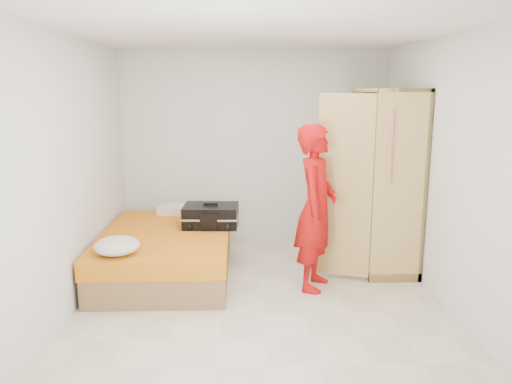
{
  "coord_description": "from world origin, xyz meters",
  "views": [
    {
      "loc": [
        -0.2,
        -4.82,
        2.11
      ],
      "look_at": [
        -0.03,
        0.45,
        1.0
      ],
      "focal_mm": 35.0,
      "sensor_mm": 36.0,
      "label": 1
    }
  ],
  "objects_px": {
    "wardrobe": "(381,184)",
    "round_cushion": "(117,246)",
    "suitcase": "(211,216)",
    "person": "(316,208)",
    "bed": "(167,253)"
  },
  "relations": [
    {
      "from": "bed",
      "to": "suitcase",
      "type": "bearing_deg",
      "value": 24.39
    },
    {
      "from": "bed",
      "to": "person",
      "type": "distance_m",
      "value": 1.81
    },
    {
      "from": "wardrobe",
      "to": "round_cushion",
      "type": "distance_m",
      "value": 3.05
    },
    {
      "from": "suitcase",
      "to": "round_cushion",
      "type": "xyz_separation_m",
      "value": [
        -0.87,
        -0.99,
        -0.04
      ]
    },
    {
      "from": "person",
      "to": "suitcase",
      "type": "relative_size",
      "value": 2.59
    },
    {
      "from": "wardrobe",
      "to": "suitcase",
      "type": "distance_m",
      "value": 2.04
    },
    {
      "from": "person",
      "to": "round_cushion",
      "type": "relative_size",
      "value": 3.93
    },
    {
      "from": "bed",
      "to": "suitcase",
      "type": "xyz_separation_m",
      "value": [
        0.5,
        0.23,
        0.37
      ]
    },
    {
      "from": "wardrobe",
      "to": "suitcase",
      "type": "height_order",
      "value": "wardrobe"
    },
    {
      "from": "wardrobe",
      "to": "round_cushion",
      "type": "height_order",
      "value": "wardrobe"
    },
    {
      "from": "bed",
      "to": "suitcase",
      "type": "height_order",
      "value": "suitcase"
    },
    {
      "from": "bed",
      "to": "person",
      "type": "relative_size",
      "value": 1.16
    },
    {
      "from": "bed",
      "to": "round_cushion",
      "type": "height_order",
      "value": "round_cushion"
    },
    {
      "from": "bed",
      "to": "wardrobe",
      "type": "bearing_deg",
      "value": 4.62
    },
    {
      "from": "wardrobe",
      "to": "person",
      "type": "bearing_deg",
      "value": -143.34
    }
  ]
}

